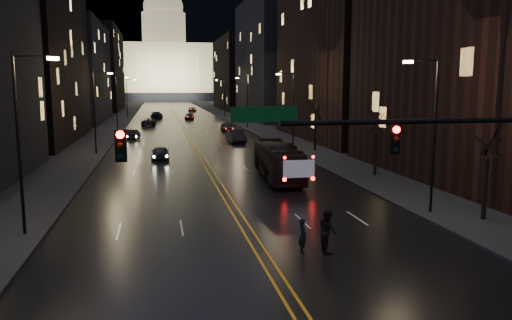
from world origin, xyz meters
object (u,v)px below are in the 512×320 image
bus (278,161)px  oncoming_car_a (160,153)px  receding_car_a (236,136)px  pedestrian_a (303,236)px  pedestrian_b (328,231)px  traffic_signal (457,152)px  oncoming_car_b (132,135)px

bus → oncoming_car_a: size_ratio=2.40×
bus → receding_car_a: 25.86m
pedestrian_a → pedestrian_b: pedestrian_b is taller
oncoming_car_a → pedestrian_b: size_ratio=2.22×
receding_car_a → bus: bearing=-93.2°
traffic_signal → pedestrian_a: bearing=129.2°
receding_car_a → pedestrian_a: size_ratio=3.31×
oncoming_car_a → oncoming_car_b: 20.28m
bus → pedestrian_b: bus is taller
traffic_signal → pedestrian_a: 7.77m
oncoming_car_b → pedestrian_b: 50.77m
traffic_signal → pedestrian_a: (-4.08, 5.00, -4.32)m
oncoming_car_a → pedestrian_a: (6.06, -29.55, 0.04)m
traffic_signal → oncoming_car_b: traffic_signal is taller
bus → oncoming_car_a: bearing=131.0°
oncoming_car_a → receding_car_a: bearing=-124.9°
traffic_signal → bus: (-0.94, 22.60, -3.65)m
oncoming_car_a → traffic_signal: bearing=106.8°
receding_car_a → pedestrian_a: receding_car_a is taller
receding_car_a → pedestrian_b: bearing=-95.3°
bus → oncoming_car_a: bus is taller
oncoming_car_a → pedestrian_b: (7.18, -29.65, 0.24)m
oncoming_car_b → bus: bearing=118.8°
bus → pedestrian_b: (-2.01, -17.70, -0.47)m
bus → pedestrian_b: size_ratio=5.32×
oncoming_car_a → oncoming_car_b: (-3.63, 19.95, -0.01)m
oncoming_car_b → pedestrian_a: bearing=108.0°
oncoming_car_b → receding_car_a: size_ratio=0.86×
pedestrian_b → bus: bearing=-5.6°
bus → oncoming_car_a: 15.10m
oncoming_car_b → oncoming_car_a: bearing=107.2°
traffic_signal → pedestrian_b: bearing=121.1°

